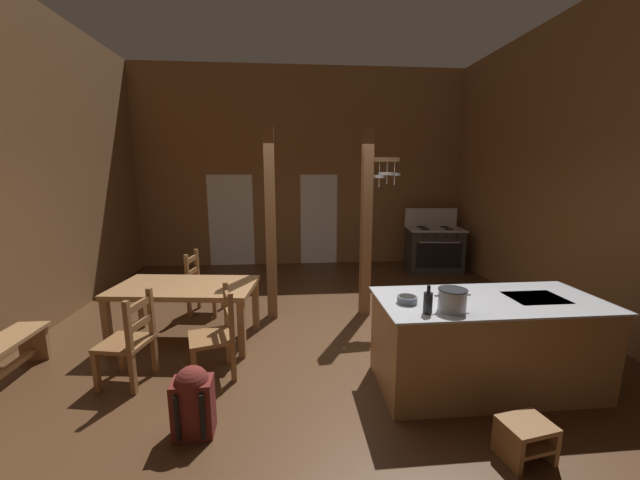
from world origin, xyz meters
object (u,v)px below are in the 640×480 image
object	(u,v)px
kitchen_island	(486,343)
ladderback_chair_near_window	(129,341)
ladderback_chair_by_post	(202,284)
bottle_tall_on_counter	(428,302)
dining_table	(185,292)
step_stool	(526,437)
mixing_bowl_on_counter	(407,300)
ladderback_chair_at_table_end	(216,335)
stockpot_on_counter	(452,300)
backpack	(193,399)
stove_range	(434,249)

from	to	relation	value
kitchen_island	ladderback_chair_near_window	bearing A→B (deg)	174.18
ladderback_chair_by_post	bottle_tall_on_counter	world-z (taller)	bottle_tall_on_counter
dining_table	bottle_tall_on_counter	world-z (taller)	bottle_tall_on_counter
step_stool	dining_table	size ratio (longest dim) A/B	0.23
dining_table	ladderback_chair_near_window	bearing A→B (deg)	-109.22
ladderback_chair_near_window	bottle_tall_on_counter	xyz separation A→B (m)	(2.80, -0.66, 0.57)
ladderback_chair_near_window	ladderback_chair_by_post	bearing A→B (deg)	80.85
ladderback_chair_by_post	mixing_bowl_on_counter	size ratio (longest dim) A/B	5.09
dining_table	bottle_tall_on_counter	xyz separation A→B (m)	(2.49, -1.57, 0.37)
ladderback_chair_at_table_end	bottle_tall_on_counter	world-z (taller)	bottle_tall_on_counter
ladderback_chair_at_table_end	ladderback_chair_near_window	bearing A→B (deg)	-175.11
dining_table	ladderback_chair_near_window	size ratio (longest dim) A/B	1.89
kitchen_island	stockpot_on_counter	xyz separation A→B (m)	(-0.50, -0.25, 0.56)
mixing_bowl_on_counter	backpack	bearing A→B (deg)	-167.56
step_stool	bottle_tall_on_counter	size ratio (longest dim) A/B	1.60
stove_range	step_stool	xyz separation A→B (m)	(-1.37, -5.18, -0.30)
ladderback_chair_by_post	ladderback_chair_near_window	bearing A→B (deg)	-99.15
backpack	stockpot_on_counter	distance (m)	2.34
ladderback_chair_near_window	bottle_tall_on_counter	bearing A→B (deg)	-13.21
backpack	bottle_tall_on_counter	distance (m)	2.11
backpack	kitchen_island	bearing A→B (deg)	9.43
stove_range	bottle_tall_on_counter	distance (m)	4.95
kitchen_island	mixing_bowl_on_counter	world-z (taller)	mixing_bowl_on_counter
ladderback_chair_by_post	mixing_bowl_on_counter	world-z (taller)	mixing_bowl_on_counter
ladderback_chair_at_table_end	bottle_tall_on_counter	distance (m)	2.17
kitchen_island	dining_table	bearing A→B (deg)	158.48
ladderback_chair_by_post	ladderback_chair_at_table_end	size ratio (longest dim) A/B	1.00
stove_range	ladderback_chair_by_post	world-z (taller)	stove_range
kitchen_island	stove_range	world-z (taller)	stove_range
bottle_tall_on_counter	mixing_bowl_on_counter	bearing A→B (deg)	110.00
stockpot_on_counter	ladderback_chair_at_table_end	bearing A→B (deg)	162.63
mixing_bowl_on_counter	dining_table	bearing A→B (deg)	151.34
dining_table	ladderback_chair_at_table_end	bearing A→B (deg)	-57.93
ladderback_chair_by_post	bottle_tall_on_counter	distance (m)	3.59
step_stool	mixing_bowl_on_counter	size ratio (longest dim) A/B	2.16
kitchen_island	bottle_tall_on_counter	bearing A→B (deg)	-158.06
ladderback_chair_by_post	bottle_tall_on_counter	bearing A→B (deg)	-44.95
backpack	stove_range	bearing A→B (deg)	50.20
backpack	ladderback_chair_near_window	bearing A→B (deg)	135.11
stove_range	mixing_bowl_on_counter	world-z (taller)	stove_range
stove_range	dining_table	world-z (taller)	stove_range
ladderback_chair_by_post	ladderback_chair_at_table_end	distance (m)	1.85
stove_range	ladderback_chair_near_window	distance (m)	6.11
ladderback_chair_near_window	stockpot_on_counter	world-z (taller)	stockpot_on_counter
step_stool	backpack	xyz separation A→B (m)	(-2.54, 0.48, 0.14)
step_stool	ladderback_chair_at_table_end	distance (m)	2.88
stove_range	stockpot_on_counter	world-z (taller)	stove_range
step_stool	ladderback_chair_at_table_end	bearing A→B (deg)	151.41
stove_range	ladderback_chair_at_table_end	xyz separation A→B (m)	(-3.88, -3.81, -0.03)
stove_range	ladderback_chair_at_table_end	distance (m)	5.44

